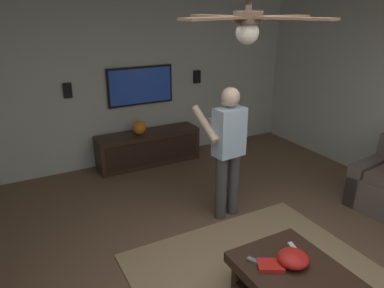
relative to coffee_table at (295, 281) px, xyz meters
name	(u,v)px	position (x,y,z in m)	size (l,w,h in m)	color
wall_back_tv	(122,81)	(3.87, 0.18, 1.06)	(0.10, 6.41, 2.72)	#B2B7AD
coffee_table	(295,281)	(0.00, 0.00, 0.00)	(1.00, 0.80, 0.40)	#332116
media_console	(149,148)	(3.54, -0.09, -0.02)	(0.45, 1.70, 0.55)	#332116
tv	(140,86)	(3.78, -0.09, 0.98)	(0.05, 1.10, 0.62)	black
person_standing	(228,146)	(1.58, -0.33, 0.64)	(0.57, 0.57, 1.64)	#3F3F3F
bowl	(293,258)	(0.08, -0.03, 0.17)	(0.27, 0.27, 0.12)	red
remote_white	(293,248)	(0.24, -0.19, 0.12)	(0.15, 0.04, 0.02)	white
remote_black	(282,261)	(0.14, 0.03, 0.12)	(0.15, 0.04, 0.02)	black
remote_grey	(255,262)	(0.25, 0.24, 0.12)	(0.15, 0.04, 0.02)	slate
book	(270,265)	(0.14, 0.16, 0.12)	(0.22, 0.16, 0.04)	red
vase_round	(139,128)	(3.51, 0.07, 0.36)	(0.22, 0.22, 0.22)	orange
wall_speaker_left	(197,77)	(3.79, -1.14, 1.03)	(0.06, 0.12, 0.22)	black
wall_speaker_right	(68,91)	(3.79, 1.05, 1.02)	(0.06, 0.12, 0.22)	black
ceiling_fan	(249,22)	(0.33, 0.38, 2.09)	(1.19, 1.19, 0.46)	#4C3828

